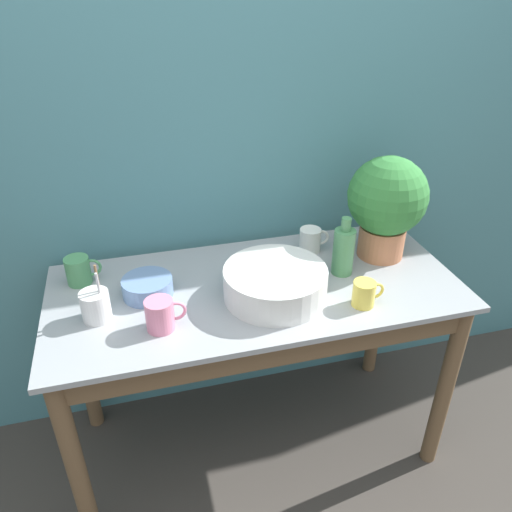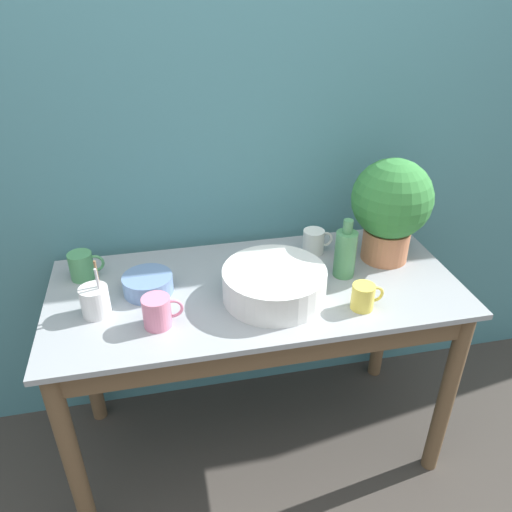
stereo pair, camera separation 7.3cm
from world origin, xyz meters
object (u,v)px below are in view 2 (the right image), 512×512
object	(u,v)px
mug_white	(314,241)
utensil_cup	(95,301)
bottle_tall	(345,253)
mug_pink	(158,312)
mug_green	(82,266)
bowl_small_blue	(148,284)
bowl_wash_large	(274,284)
potted_plant	(391,205)
mug_yellow	(364,297)

from	to	relation	value
mug_white	utensil_cup	size ratio (longest dim) A/B	0.62
bottle_tall	mug_pink	xyz separation A→B (m)	(-0.66, -0.15, -0.04)
mug_green	utensil_cup	world-z (taller)	utensil_cup
bottle_tall	utensil_cup	size ratio (longest dim) A/B	1.15
mug_green	mug_white	distance (m)	0.86
bottle_tall	bowl_small_blue	bearing A→B (deg)	176.88
bowl_wash_large	mug_pink	bearing A→B (deg)	-169.25
potted_plant	mug_pink	xyz separation A→B (m)	(-0.85, -0.23, -0.17)
mug_yellow	mug_pink	bearing A→B (deg)	175.81
mug_yellow	mug_green	bearing A→B (deg)	157.33
mug_green	bowl_wash_large	bearing A→B (deg)	-21.95
potted_plant	bowl_wash_large	xyz separation A→B (m)	(-0.47, -0.16, -0.17)
bottle_tall	potted_plant	bearing A→B (deg)	22.67
mug_green	bottle_tall	bearing A→B (deg)	-10.82
mug_white	bottle_tall	bearing A→B (deg)	-73.07
mug_pink	bowl_small_blue	bearing A→B (deg)	97.92
bowl_wash_large	mug_yellow	distance (m)	0.29
utensil_cup	bowl_small_blue	bearing A→B (deg)	29.14
bowl_wash_large	mug_white	xyz separation A→B (m)	(0.22, 0.26, -0.01)
bottle_tall	mug_white	bearing A→B (deg)	106.93
bowl_wash_large	bottle_tall	distance (m)	0.29
potted_plant	bowl_small_blue	bearing A→B (deg)	-177.23
mug_pink	mug_yellow	bearing A→B (deg)	-4.19
bottle_tall	mug_pink	distance (m)	0.68
bowl_wash_large	utensil_cup	distance (m)	0.58
bottle_tall	mug_green	world-z (taller)	bottle_tall
mug_white	bowl_small_blue	size ratio (longest dim) A/B	0.70
bowl_small_blue	mug_white	bearing A→B (deg)	12.58
mug_white	utensil_cup	bearing A→B (deg)	-163.73
bottle_tall	mug_green	bearing A→B (deg)	169.18
bottle_tall	bowl_small_blue	distance (m)	0.69
bottle_tall	mug_white	distance (m)	0.19
mug_green	bowl_small_blue	size ratio (longest dim) A/B	0.72
mug_yellow	utensil_cup	world-z (taller)	utensil_cup
mug_green	bowl_small_blue	distance (m)	0.26
bowl_wash_large	mug_yellow	bearing A→B (deg)	-24.35
bowl_small_blue	bottle_tall	bearing A→B (deg)	-3.12
mug_yellow	utensil_cup	bearing A→B (deg)	170.02
potted_plant	utensil_cup	world-z (taller)	potted_plant
mug_pink	mug_white	distance (m)	0.69
bottle_tall	mug_pink	size ratio (longest dim) A/B	1.74
mug_green	utensil_cup	size ratio (longest dim) A/B	0.64
bottle_tall	bowl_small_blue	size ratio (longest dim) A/B	1.29
mug_green	mug_white	world-z (taller)	mug_green
mug_pink	mug_green	xyz separation A→B (m)	(-0.25, 0.33, -0.00)
bottle_tall	utensil_cup	bearing A→B (deg)	-176.38
potted_plant	mug_pink	size ratio (longest dim) A/B	3.10
mug_green	bowl_small_blue	xyz separation A→B (m)	(0.22, -0.14, -0.02)
bowl_wash_large	bowl_small_blue	size ratio (longest dim) A/B	2.04
mug_pink	utensil_cup	xyz separation A→B (m)	(-0.19, 0.10, -0.00)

